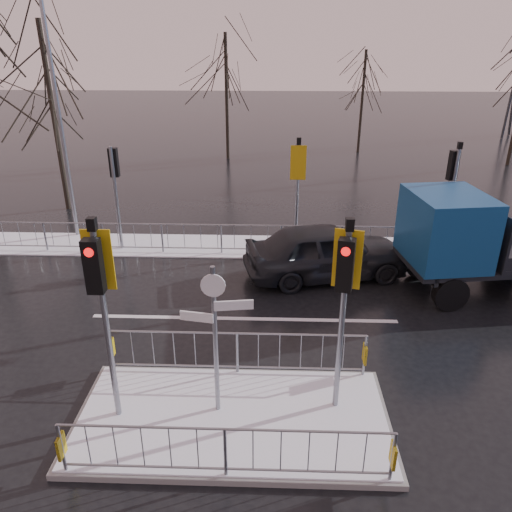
{
  "coord_description": "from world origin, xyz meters",
  "views": [
    {
      "loc": [
        0.71,
        -7.44,
        6.86
      ],
      "look_at": [
        0.31,
        3.83,
        1.8
      ],
      "focal_mm": 35.0,
      "sensor_mm": 36.0,
      "label": 1
    }
  ],
  "objects_px": {
    "traffic_island": "(232,406)",
    "flatbed_truck": "(474,240)",
    "car_far_lane": "(326,251)",
    "street_lamp_left": "(60,110)"
  },
  "relations": [
    {
      "from": "traffic_island",
      "to": "flatbed_truck",
      "type": "bearing_deg",
      "value": 41.45
    },
    {
      "from": "car_far_lane",
      "to": "street_lamp_left",
      "type": "relative_size",
      "value": 0.6
    },
    {
      "from": "traffic_island",
      "to": "car_far_lane",
      "type": "distance_m",
      "value": 6.82
    },
    {
      "from": "flatbed_truck",
      "to": "car_far_lane",
      "type": "bearing_deg",
      "value": 169.02
    },
    {
      "from": "street_lamp_left",
      "to": "car_far_lane",
      "type": "bearing_deg",
      "value": -19.46
    },
    {
      "from": "car_far_lane",
      "to": "flatbed_truck",
      "type": "bearing_deg",
      "value": -113.95
    },
    {
      "from": "traffic_island",
      "to": "car_far_lane",
      "type": "xyz_separation_m",
      "value": [
        2.36,
        6.39,
        0.45
      ]
    },
    {
      "from": "traffic_island",
      "to": "street_lamp_left",
      "type": "distance_m",
      "value": 12.17
    },
    {
      "from": "car_far_lane",
      "to": "traffic_island",
      "type": "bearing_deg",
      "value": 146.79
    },
    {
      "from": "traffic_island",
      "to": "car_far_lane",
      "type": "relative_size",
      "value": 1.22
    }
  ]
}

